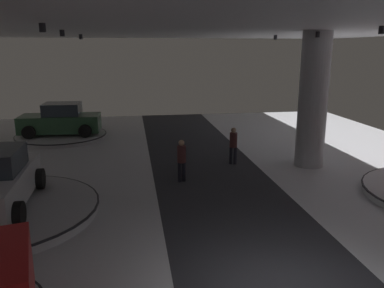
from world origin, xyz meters
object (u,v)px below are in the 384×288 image
display_car_deep_left (61,120)px  visitor_walking_far (182,158)px  display_platform_deep_left (62,136)px  column_right (313,101)px  visitor_walking_near (233,143)px

display_car_deep_left → visitor_walking_far: bearing=-55.4°
display_platform_deep_left → visitor_walking_far: size_ratio=3.05×
column_right → visitor_walking_near: size_ratio=3.46×
column_right → visitor_walking_near: bearing=168.2°
display_car_deep_left → visitor_walking_far: 9.85m
display_platform_deep_left → visitor_walking_near: bearing=-37.7°
display_platform_deep_left → display_car_deep_left: bearing=-1.7°
column_right → visitor_walking_far: bearing=-167.6°
display_platform_deep_left → column_right: bearing=-31.6°
display_platform_deep_left → visitor_walking_near: size_ratio=3.05×
column_right → display_platform_deep_left: 13.39m
display_platform_deep_left → visitor_walking_near: (8.07, -6.23, 0.78)m
display_platform_deep_left → visitor_walking_near: visitor_walking_near is taller
column_right → display_platform_deep_left: bearing=148.4°
display_platform_deep_left → visitor_walking_near: 10.22m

